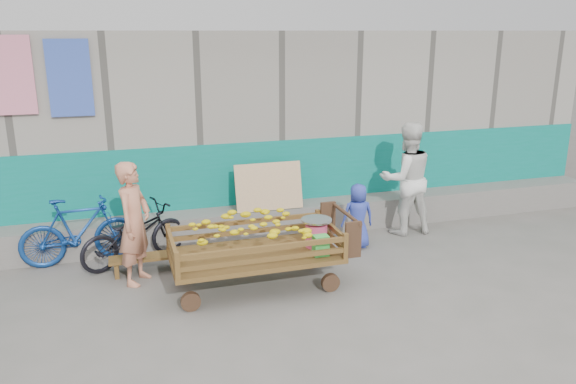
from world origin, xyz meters
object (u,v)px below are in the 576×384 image
object	(u,v)px
bench	(145,260)
woman	(406,179)
bicycle_dark	(134,235)
bicycle_blue	(79,231)
banana_cart	(252,239)
vendor_man	(134,223)
child	(358,216)

from	to	relation	value
bench	woman	bearing A→B (deg)	5.37
bicycle_dark	bicycle_blue	world-z (taller)	bicycle_blue
banana_cart	bench	distance (m)	1.55
banana_cart	bicycle_dark	distance (m)	1.80
bench	bicycle_dark	xyz separation A→B (m)	(-0.10, 0.36, 0.23)
bench	bicycle_dark	size ratio (longest dim) A/B	0.59
banana_cart	vendor_man	distance (m)	1.44
bicycle_dark	bicycle_blue	xyz separation A→B (m)	(-0.69, 0.20, 0.06)
bench	woman	xyz separation A→B (m)	(3.90, 0.37, 0.69)
bench	child	size ratio (longest dim) A/B	0.96
vendor_man	child	xyz separation A→B (m)	(3.06, 0.26, -0.29)
bench	child	bearing A→B (deg)	-0.02
bicycle_blue	woman	bearing A→B (deg)	-96.68
bicycle_blue	child	bearing A→B (deg)	-102.83
banana_cart	woman	size ratio (longest dim) A/B	1.28
bench	bicycle_blue	bearing A→B (deg)	144.81
woman	bicycle_dark	bearing A→B (deg)	3.13
child	banana_cart	bearing A→B (deg)	32.44
banana_cart	vendor_man	size ratio (longest dim) A/B	1.43
banana_cart	bicycle_blue	world-z (taller)	banana_cart
child	bicycle_dark	world-z (taller)	child
banana_cart	child	world-z (taller)	child
woman	vendor_man	bearing A→B (deg)	11.88
banana_cart	bicycle_blue	size ratio (longest dim) A/B	1.44
woman	bicycle_dark	distance (m)	4.03
woman	bicycle_blue	bearing A→B (deg)	0.68
vendor_man	bicycle_blue	distance (m)	1.11
bench	vendor_man	world-z (taller)	vendor_man
vendor_man	child	distance (m)	3.08
bicycle_blue	bicycle_dark	bearing A→B (deg)	-110.43
banana_cart	vendor_man	world-z (taller)	vendor_man
vendor_man	child	size ratio (longest dim) A/B	1.62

